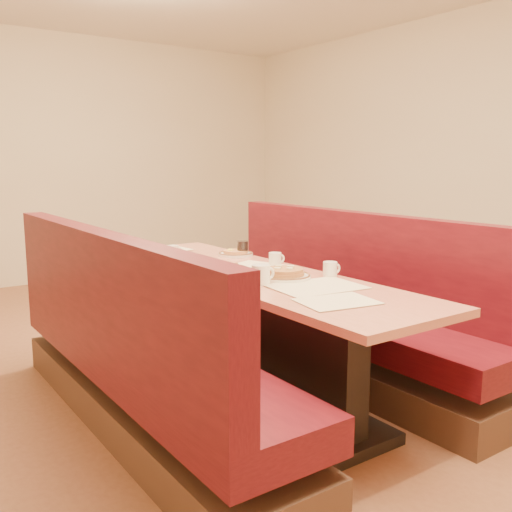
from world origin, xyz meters
TOP-DOWN VIEW (x-y plane):
  - ground at (0.00, 0.00)m, footprint 8.00×8.00m
  - room_envelope at (0.00, 0.00)m, footprint 6.04×8.04m
  - diner_table at (0.00, 0.00)m, footprint 0.70×2.50m
  - booth_left at (-0.73, 0.00)m, footprint 0.55×2.50m
  - booth_right at (0.73, 0.00)m, footprint 0.55×2.50m
  - placemat_near_left at (-0.09, -0.81)m, footprint 0.38×0.31m
  - placemat_near_right at (0.04, -0.52)m, footprint 0.48×0.38m
  - placemat_far_left at (-0.09, 1.05)m, footprint 0.44×0.34m
  - placemat_far_right at (0.05, 0.10)m, footprint 0.50×0.43m
  - pancake_plate at (0.04, -0.25)m, footprint 0.29×0.29m
  - eggs_plate at (-0.12, 0.10)m, footprint 0.28×0.28m
  - extra_plate_mid at (0.24, 0.54)m, footprint 0.24×0.24m
  - extra_plate_far at (-0.20, 1.10)m, footprint 0.21×0.21m
  - coffee_mug_a at (0.28, -0.36)m, footprint 0.11×0.08m
  - coffee_mug_b at (-0.15, -0.30)m, footprint 0.14×0.10m
  - coffee_mug_c at (0.23, 0.08)m, footprint 0.11×0.08m
  - coffee_mug_d at (-0.14, 0.72)m, footprint 0.11×0.07m
  - soda_tumbler_near at (-0.28, -0.26)m, footprint 0.07×0.07m
  - soda_tumbler_mid at (0.28, 0.51)m, footprint 0.07×0.07m

SIDE VIEW (x-z plane):
  - ground at x=0.00m, z-range 0.00..0.00m
  - booth_left at x=-0.73m, z-range -0.16..0.89m
  - booth_right at x=0.73m, z-range -0.16..0.89m
  - diner_table at x=0.00m, z-range 0.00..0.75m
  - placemat_near_left at x=-0.09m, z-range 0.75..0.76m
  - placemat_near_right at x=0.04m, z-range 0.75..0.76m
  - placemat_far_left at x=-0.09m, z-range 0.75..0.76m
  - placemat_far_right at x=0.05m, z-range 0.75..0.76m
  - extra_plate_far at x=-0.20m, z-range 0.74..0.79m
  - extra_plate_mid at x=0.24m, z-range 0.74..0.79m
  - eggs_plate at x=-0.12m, z-range 0.74..0.79m
  - pancake_plate at x=0.04m, z-range 0.74..0.81m
  - coffee_mug_d at x=-0.14m, z-range 0.75..0.83m
  - coffee_mug_c at x=0.23m, z-range 0.75..0.83m
  - coffee_mug_a at x=0.28m, z-range 0.75..0.84m
  - soda_tumbler_mid at x=0.28m, z-range 0.75..0.85m
  - soda_tumbler_near at x=-0.28m, z-range 0.75..0.85m
  - coffee_mug_b at x=-0.15m, z-range 0.75..0.85m
  - room_envelope at x=0.00m, z-range 0.52..3.34m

